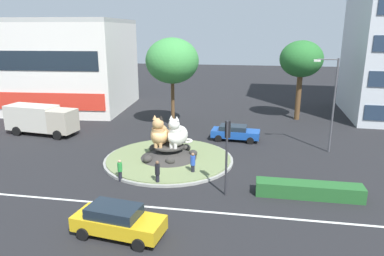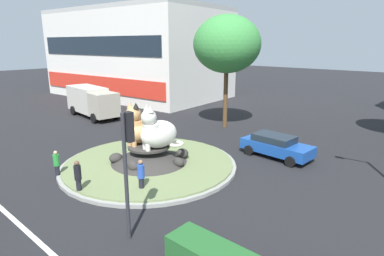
{
  "view_description": "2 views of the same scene",
  "coord_description": "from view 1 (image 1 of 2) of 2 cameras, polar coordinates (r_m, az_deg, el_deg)",
  "views": [
    {
      "loc": [
        6.32,
        -25.63,
        9.98
      ],
      "look_at": [
        1.48,
        2.18,
        2.14
      ],
      "focal_mm": 33.18,
      "sensor_mm": 36.0,
      "label": 1
    },
    {
      "loc": [
        13.5,
        -11.53,
        6.98
      ],
      "look_at": [
        1.08,
        2.56,
        1.99
      ],
      "focal_mm": 29.88,
      "sensor_mm": 36.0,
      "label": 2
    }
  ],
  "objects": [
    {
      "name": "ground_plane",
      "position": [
        28.22,
        -3.74,
        -5.23
      ],
      "size": [
        160.0,
        160.0,
        0.0
      ],
      "primitive_type": "plane",
      "color": "black"
    },
    {
      "name": "lane_centreline",
      "position": [
        21.53,
        -8.59,
        -12.28
      ],
      "size": [
        112.0,
        0.2,
        0.01
      ],
      "primitive_type": "cube",
      "color": "silver",
      "rests_on": "ground"
    },
    {
      "name": "roundabout_island",
      "position": [
        28.08,
        -3.76,
        -4.44
      ],
      "size": [
        10.14,
        10.14,
        1.26
      ],
      "color": "gray",
      "rests_on": "ground"
    },
    {
      "name": "cat_statue_calico",
      "position": [
        27.68,
        -5.24,
        -0.9
      ],
      "size": [
        1.63,
        2.63,
        2.54
      ],
      "rotation": [
        0.0,
        0.0,
        -1.49
      ],
      "color": "tan",
      "rests_on": "roundabout_island"
    },
    {
      "name": "cat_statue_white",
      "position": [
        27.41,
        -2.39,
        -1.04
      ],
      "size": [
        2.02,
        2.48,
        2.5
      ],
      "rotation": [
        0.0,
        0.0,
        -1.84
      ],
      "color": "silver",
      "rests_on": "roundabout_island"
    },
    {
      "name": "traffic_light_mast",
      "position": [
        21.55,
        5.66,
        -2.54
      ],
      "size": [
        0.34,
        0.46,
        4.75
      ],
      "rotation": [
        0.0,
        0.0,
        1.49
      ],
      "color": "#2D2D33",
      "rests_on": "ground"
    },
    {
      "name": "shophouse_block",
      "position": [
        50.91,
        -23.46,
        9.36
      ],
      "size": [
        23.86,
        15.15,
        11.28
      ],
      "rotation": [
        0.0,
        0.0,
        0.07
      ],
      "color": "silver",
      "rests_on": "ground"
    },
    {
      "name": "clipped_hedge_strip",
      "position": [
        23.31,
        18.25,
        -9.45
      ],
      "size": [
        6.41,
        1.2,
        0.9
      ],
      "primitive_type": "cube",
      "color": "#235B28",
      "rests_on": "ground"
    },
    {
      "name": "broadleaf_tree_behind_island",
      "position": [
        37.03,
        -3.2,
        10.71
      ],
      "size": [
        5.47,
        5.47,
        9.24
      ],
      "color": "brown",
      "rests_on": "ground"
    },
    {
      "name": "second_tree_near_tower",
      "position": [
        41.67,
        17.16,
        10.45
      ],
      "size": [
        4.72,
        4.72,
        8.89
      ],
      "color": "brown",
      "rests_on": "ground"
    },
    {
      "name": "streetlight_arm",
      "position": [
        31.09,
        21.55,
        4.23
      ],
      "size": [
        1.96,
        0.33,
        7.82
      ],
      "rotation": [
        0.0,
        0.0,
        3.22
      ],
      "color": "#4C4C51",
      "rests_on": "ground"
    },
    {
      "name": "pedestrian_black_shirt",
      "position": [
        23.56,
        -5.58,
        -7.13
      ],
      "size": [
        0.32,
        0.32,
        1.75
      ],
      "rotation": [
        0.0,
        0.0,
        4.97
      ],
      "color": "black",
      "rests_on": "ground"
    },
    {
      "name": "pedestrian_green_shirt",
      "position": [
        24.68,
        -11.5,
        -6.61
      ],
      "size": [
        0.32,
        0.32,
        1.54
      ],
      "rotation": [
        0.0,
        0.0,
        6.16
      ],
      "color": "black",
      "rests_on": "ground"
    },
    {
      "name": "pedestrian_blue_shirt",
      "position": [
        25.09,
        0.13,
        -5.72
      ],
      "size": [
        0.35,
        0.35,
        1.69
      ],
      "rotation": [
        0.0,
        0.0,
        5.34
      ],
      "color": "black",
      "rests_on": "ground"
    },
    {
      "name": "sedan_on_far_lane",
      "position": [
        18.59,
        -11.86,
        -14.33
      ],
      "size": [
        4.75,
        2.49,
        1.58
      ],
      "rotation": [
        0.0,
        0.0,
        -0.14
      ],
      "color": "gold",
      "rests_on": "ground"
    },
    {
      "name": "hatchback_near_shophouse",
      "position": [
        33.27,
        6.92,
        -0.69
      ],
      "size": [
        4.52,
        2.22,
        1.41
      ],
      "rotation": [
        0.0,
        0.0,
        -0.07
      ],
      "color": "#19479E",
      "rests_on": "ground"
    },
    {
      "name": "delivery_box_truck",
      "position": [
        37.72,
        -23.11,
        1.39
      ],
      "size": [
        7.27,
        3.15,
        2.85
      ],
      "rotation": [
        0.0,
        0.0,
        -0.12
      ],
      "color": "#B7AD99",
      "rests_on": "ground"
    }
  ]
}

